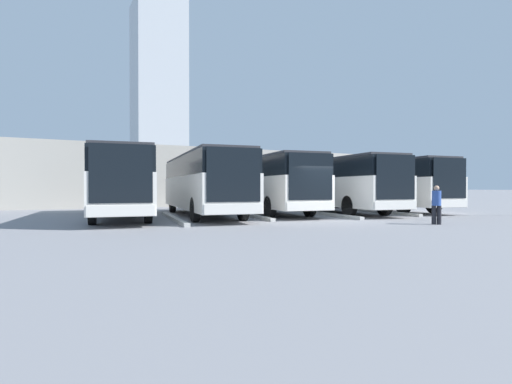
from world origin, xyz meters
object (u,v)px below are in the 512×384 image
bus_1 (332,183)px  bus_3 (203,182)px  bus_4 (120,182)px  pedestrian (437,204)px  bus_2 (265,183)px  bus_0 (379,183)px

bus_1 → bus_3: size_ratio=1.00×
bus_4 → pedestrian: bus_4 is taller
bus_3 → pedestrian: 11.43m
bus_1 → bus_2: (4.13, -1.09, 0.00)m
bus_3 → bus_4: (4.13, -0.69, 0.00)m
bus_1 → pedestrian: size_ratio=7.67×
bus_4 → bus_2: bearing=-172.4°
bus_3 → bus_4: size_ratio=1.00×
bus_1 → bus_3: 8.26m
bus_1 → bus_4: bearing=2.5°
pedestrian → bus_1: bearing=-55.6°
bus_0 → bus_2: (8.25, -0.87, 0.00)m
bus_4 → bus_0: bearing=-175.5°
bus_1 → bus_4: size_ratio=1.00×
bus_3 → bus_4: 4.18m
pedestrian → bus_0: bearing=-78.5°
bus_2 → pedestrian: bus_2 is taller
bus_2 → bus_4: bearing=7.6°
bus_0 → bus_1: (4.13, 0.22, 0.00)m
bus_3 → pedestrian: size_ratio=7.67×
bus_3 → pedestrian: bearing=135.0°
bus_1 → bus_2: 4.27m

